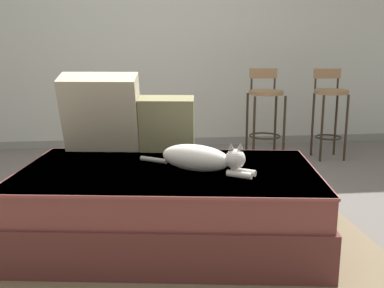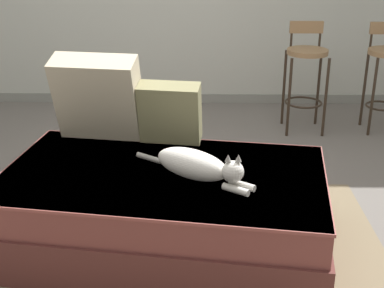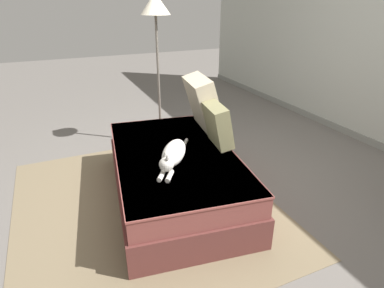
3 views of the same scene
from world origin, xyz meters
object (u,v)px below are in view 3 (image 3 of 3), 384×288
object	(u,v)px
throw_pillow_corner	(203,103)
floor_lamp	(156,19)
couch	(175,174)
throw_pillow_middle	(218,125)
cat	(173,154)

from	to	relation	value
throw_pillow_corner	floor_lamp	xyz separation A→B (m)	(-0.77, -0.20, 0.73)
floor_lamp	couch	bearing A→B (deg)	-12.92
throw_pillow_middle	floor_lamp	size ratio (longest dim) A/B	0.22
couch	throw_pillow_middle	bearing A→B (deg)	87.83
couch	throw_pillow_corner	xyz separation A→B (m)	(-0.41, 0.47, 0.48)
throw_pillow_corner	cat	bearing A→B (deg)	-42.90
cat	throw_pillow_middle	bearing A→B (deg)	108.49
couch	throw_pillow_middle	world-z (taller)	throw_pillow_middle
throw_pillow_corner	throw_pillow_middle	bearing A→B (deg)	-8.21
couch	throw_pillow_middle	distance (m)	0.58
couch	floor_lamp	size ratio (longest dim) A/B	1.09
throw_pillow_middle	cat	bearing A→B (deg)	-71.51
throw_pillow_middle	couch	bearing A→B (deg)	-92.17
throw_pillow_middle	cat	distance (m)	0.53
throw_pillow_corner	cat	world-z (taller)	throw_pillow_corner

